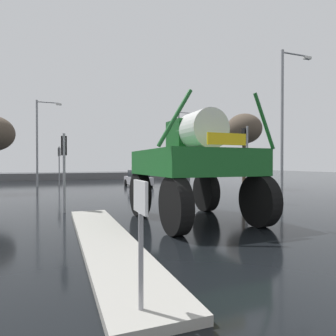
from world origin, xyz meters
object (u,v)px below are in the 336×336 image
sedan_ahead (138,179)px  traffic_signal_near_right (245,147)px  traffic_signal_near_left (64,155)px  streetlight_far_left (39,138)px  streetlight_far_right (180,143)px  traffic_signal_far_left (59,157)px  bare_tree_right (244,129)px  lane_arrow_sign (141,221)px  oversize_sprayer (194,164)px  streetlight_near_right (284,116)px

sedan_ahead → traffic_signal_near_right: 13.81m
traffic_signal_near_left → streetlight_far_left: bearing=96.4°
traffic_signal_near_left → streetlight_far_right: size_ratio=0.42×
traffic_signal_near_left → traffic_signal_far_left: traffic_signal_far_left is taller
sedan_ahead → traffic_signal_near_left: 15.14m
streetlight_far_right → streetlight_far_left: bearing=-173.5°
sedan_ahead → traffic_signal_near_left: traffic_signal_near_left is taller
sedan_ahead → traffic_signal_far_left: (-6.97, 4.01, 2.07)m
bare_tree_right → traffic_signal_far_left: bearing=148.0°
streetlight_far_left → bare_tree_right: 18.62m
traffic_signal_near_left → streetlight_far_left: (-1.82, 16.10, 1.99)m
sedan_ahead → streetlight_far_right: size_ratio=0.51×
traffic_signal_near_right → bare_tree_right: bearing=55.4°
sedan_ahead → traffic_signal_near_right: bearing=-171.0°
lane_arrow_sign → streetlight_far_left: bearing=95.7°
streetlight_far_left → streetlight_far_right: (14.83, 1.68, 0.05)m
oversize_sprayer → traffic_signal_near_left: (-4.47, 3.81, 0.40)m
streetlight_far_left → traffic_signal_near_left: bearing=-83.6°
traffic_signal_far_left → bare_tree_right: 17.86m
sedan_ahead → streetlight_far_left: streetlight_far_left is taller
traffic_signal_far_left → streetlight_near_right: (13.06, -16.38, 2.31)m
oversize_sprayer → bare_tree_right: 16.05m
traffic_signal_far_left → bare_tree_right: size_ratio=0.59×
lane_arrow_sign → traffic_signal_near_left: size_ratio=0.51×
oversize_sprayer → traffic_signal_far_left: bearing=10.6°
traffic_signal_near_left → streetlight_far_right: (13.01, 17.79, 2.04)m
traffic_signal_near_left → streetlight_near_right: size_ratio=0.37×
traffic_signal_near_left → bare_tree_right: 17.13m
lane_arrow_sign → streetlight_far_left: 26.27m
sedan_ahead → traffic_signal_near_left: (-6.89, -13.36, 1.78)m
sedan_ahead → streetlight_near_right: 14.47m
lane_arrow_sign → streetlight_far_right: streetlight_far_right is taller
traffic_signal_near_left → oversize_sprayer: bearing=-40.5°
streetlight_near_right → streetlight_far_right: bearing=89.9°
lane_arrow_sign → sedan_ahead: lane_arrow_sign is taller
traffic_signal_near_left → traffic_signal_near_right: traffic_signal_near_right is taller
sedan_ahead → streetlight_far_right: streetlight_far_right is taller
bare_tree_right → sedan_ahead: bearing=146.2°
lane_arrow_sign → bare_tree_right: size_ratio=0.27×
traffic_signal_near_right → traffic_signal_far_left: (-9.49, 17.38, -0.26)m
streetlight_far_left → streetlight_far_right: size_ratio=0.98×
lane_arrow_sign → traffic_signal_near_right: traffic_signal_near_right is taller
lane_arrow_sign → oversize_sprayer: oversize_sprayer is taller
streetlight_near_right → streetlight_far_right: streetlight_near_right is taller
traffic_signal_near_right → oversize_sprayer: bearing=-142.4°
sedan_ahead → oversize_sprayer: bearing=170.3°
sedan_ahead → streetlight_far_left: (-8.71, 2.74, 3.77)m
lane_arrow_sign → traffic_signal_far_left: bearing=91.8°
traffic_signal_near_right → bare_tree_right: size_ratio=0.65×
traffic_signal_near_left → streetlight_far_right: bearing=53.8°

